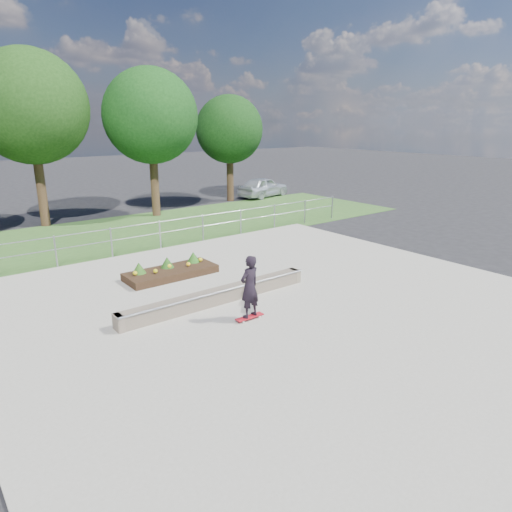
{
  "coord_description": "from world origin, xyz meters",
  "views": [
    {
      "loc": [
        -7.88,
        -8.86,
        4.99
      ],
      "look_at": [
        0.2,
        1.5,
        1.1
      ],
      "focal_mm": 32.0,
      "sensor_mm": 36.0,
      "label": 1
    }
  ],
  "objects": [
    {
      "name": "tree_far_right",
      "position": [
        9.0,
        15.5,
        4.48
      ],
      "size": [
        4.2,
        4.2,
        6.6
      ],
      "color": "#301F13",
      "rests_on": "ground"
    },
    {
      "name": "ground",
      "position": [
        0.0,
        0.0,
        0.0
      ],
      "size": [
        120.0,
        120.0,
        0.0
      ],
      "primitive_type": "plane",
      "color": "black",
      "rests_on": "ground"
    },
    {
      "name": "skateboarder",
      "position": [
        -1.33,
        -0.2,
        0.95
      ],
      "size": [
        0.8,
        0.49,
        1.72
      ],
      "color": "silver",
      "rests_on": "concrete_slab"
    },
    {
      "name": "tree_mid_right",
      "position": [
        3.0,
        14.0,
        5.23
      ],
      "size": [
        4.9,
        4.9,
        7.7
      ],
      "color": "#382516",
      "rests_on": "ground"
    },
    {
      "name": "planter_bed",
      "position": [
        -1.31,
        4.17,
        0.24
      ],
      "size": [
        3.0,
        1.2,
        0.61
      ],
      "color": "black",
      "rests_on": "concrete_slab"
    },
    {
      "name": "grind_ledge",
      "position": [
        -1.34,
        1.25,
        0.26
      ],
      "size": [
        6.0,
        0.44,
        0.43
      ],
      "color": "brown",
      "rests_on": "concrete_slab"
    },
    {
      "name": "fence",
      "position": [
        0.0,
        7.5,
        0.77
      ],
      "size": [
        20.06,
        0.06,
        1.2
      ],
      "color": "#93959B",
      "rests_on": "ground"
    },
    {
      "name": "parked_car",
      "position": [
        11.65,
        15.39,
        0.69
      ],
      "size": [
        4.29,
        2.47,
        1.37
      ],
      "primitive_type": "imported",
      "rotation": [
        0.0,
        0.0,
        1.79
      ],
      "color": "silver",
      "rests_on": "ground"
    },
    {
      "name": "tree_mid_left",
      "position": [
        -2.5,
        15.0,
        5.61
      ],
      "size": [
        5.25,
        5.25,
        8.25
      ],
      "color": "#372316",
      "rests_on": "ground"
    },
    {
      "name": "grass_verge",
      "position": [
        0.0,
        11.0,
        0.01
      ],
      "size": [
        30.0,
        8.0,
        0.02
      ],
      "primitive_type": "cube",
      "color": "#2C5020",
      "rests_on": "ground"
    },
    {
      "name": "concrete_slab",
      "position": [
        0.0,
        0.0,
        0.03
      ],
      "size": [
        15.0,
        15.0,
        0.06
      ],
      "primitive_type": "cube",
      "color": "gray",
      "rests_on": "ground"
    }
  ]
}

